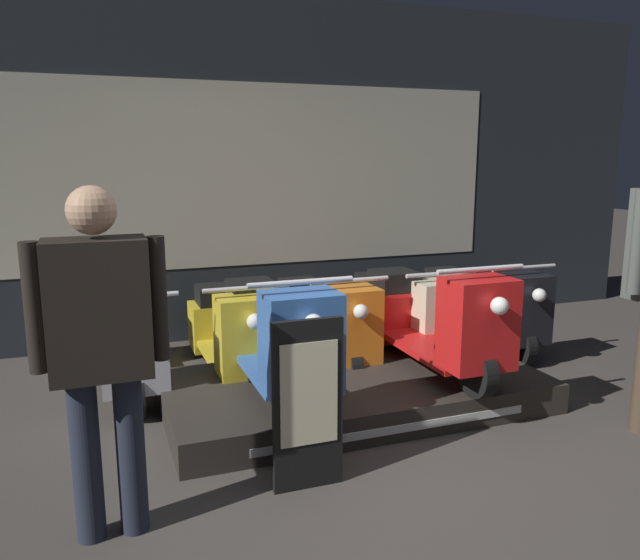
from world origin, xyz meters
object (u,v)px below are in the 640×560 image
at_px(scooter_backrow_2, 322,323).
at_px(person_left_browsing, 100,338).
at_px(scooter_backrow_0, 129,342).
at_px(scooter_backrow_4, 479,308).
at_px(price_sign_board, 308,405).
at_px(scooter_backrow_3, 404,315).
at_px(scooter_backrow_1, 230,332).
at_px(scooter_display_right, 430,321).
at_px(scooter_display_left, 273,337).

xyz_separation_m(scooter_backrow_2, person_left_browsing, (-1.76, -1.94, 0.60)).
xyz_separation_m(scooter_backrow_0, scooter_backrow_4, (3.10, 0.00, 0.00)).
bearing_deg(person_left_browsing, scooter_backrow_0, 83.98).
relative_size(scooter_backrow_4, price_sign_board, 1.77).
height_order(scooter_backrow_2, scooter_backrow_3, same).
bearing_deg(scooter_backrow_3, scooter_backrow_0, 180.00).
bearing_deg(scooter_backrow_4, scooter_backrow_1, 180.00).
bearing_deg(scooter_display_right, scooter_backrow_3, 72.93).
distance_m(scooter_backrow_2, scooter_backrow_4, 1.55).
bearing_deg(scooter_display_right, person_left_browsing, -155.58).
bearing_deg(scooter_backrow_2, price_sign_board, -112.40).
height_order(scooter_backrow_2, price_sign_board, price_sign_board).
height_order(scooter_backrow_1, scooter_backrow_2, same).
relative_size(scooter_display_left, price_sign_board, 1.77).
xyz_separation_m(scooter_backrow_3, price_sign_board, (-1.54, -1.86, 0.11)).
bearing_deg(scooter_backrow_3, person_left_browsing, -142.59).
bearing_deg(scooter_display_left, scooter_backrow_2, 53.19).
xyz_separation_m(scooter_backrow_0, price_sign_board, (0.78, -1.86, 0.11)).
relative_size(scooter_backrow_2, scooter_backrow_3, 1.00).
xyz_separation_m(scooter_display_right, person_left_browsing, (-2.25, -1.02, 0.39)).
relative_size(scooter_backrow_3, scooter_backrow_4, 1.00).
relative_size(scooter_backrow_1, scooter_backrow_4, 1.00).
xyz_separation_m(scooter_display_right, scooter_backrow_2, (-0.49, 0.91, -0.21)).
bearing_deg(scooter_backrow_3, scooter_display_left, -147.94).
distance_m(scooter_display_left, scooter_backrow_1, 0.94).
height_order(scooter_display_left, scooter_backrow_0, scooter_display_left).
height_order(person_left_browsing, price_sign_board, person_left_browsing).
relative_size(scooter_display_right, scooter_backrow_0, 1.00).
height_order(scooter_backrow_1, scooter_backrow_4, same).
relative_size(scooter_backrow_1, person_left_browsing, 1.01).
distance_m(scooter_display_right, price_sign_board, 1.58).
relative_size(scooter_backrow_2, price_sign_board, 1.77).
bearing_deg(scooter_display_right, scooter_display_left, 180.00).
distance_m(scooter_backrow_0, scooter_backrow_1, 0.78).
bearing_deg(price_sign_board, scooter_backrow_0, 112.87).
bearing_deg(scooter_backrow_2, scooter_display_right, -61.57).
bearing_deg(scooter_backrow_1, scooter_display_left, -84.28).
height_order(scooter_display_left, scooter_backrow_4, scooter_display_left).
distance_m(scooter_backrow_3, price_sign_board, 2.42).
bearing_deg(scooter_backrow_4, person_left_browsing, -149.65).
relative_size(scooter_backrow_3, price_sign_board, 1.77).
distance_m(person_left_browsing, price_sign_board, 1.10).
bearing_deg(scooter_backrow_1, scooter_backrow_4, 0.00).
relative_size(scooter_display_right, scooter_backrow_2, 1.00).
bearing_deg(scooter_display_right, scooter_backrow_2, 118.43).
xyz_separation_m(scooter_display_right, scooter_backrow_0, (-2.05, 0.91, -0.21)).
xyz_separation_m(scooter_display_right, scooter_backrow_4, (1.06, 0.91, -0.21)).
xyz_separation_m(scooter_backrow_1, person_left_browsing, (-0.98, -1.94, 0.60)).
bearing_deg(person_left_browsing, scooter_backrow_4, 30.35).
relative_size(scooter_display_left, scooter_display_right, 1.00).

